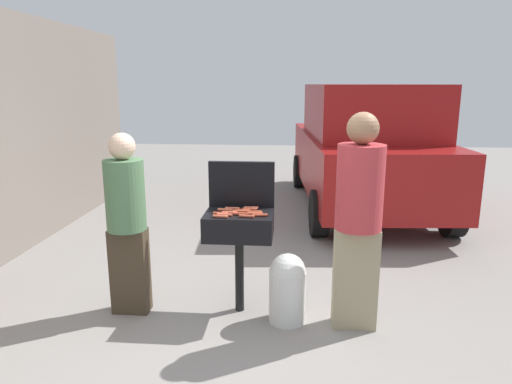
% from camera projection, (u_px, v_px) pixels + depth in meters
% --- Properties ---
extents(ground_plane, '(24.00, 24.00, 0.00)m').
position_uv_depth(ground_plane, '(240.00, 325.00, 4.00)').
color(ground_plane, gray).
extents(bbq_grill, '(0.60, 0.44, 0.93)m').
position_uv_depth(bbq_grill, '(239.00, 229.00, 4.09)').
color(bbq_grill, black).
rests_on(bbq_grill, ground).
extents(grill_lid_open, '(0.60, 0.05, 0.42)m').
position_uv_depth(grill_lid_open, '(242.00, 184.00, 4.23)').
color(grill_lid_open, black).
rests_on(grill_lid_open, bbq_grill).
extents(hot_dog_0, '(0.13, 0.03, 0.03)m').
position_uv_depth(hot_dog_0, '(230.00, 213.00, 4.02)').
color(hot_dog_0, '#C6593D').
rests_on(hot_dog_0, bbq_grill).
extents(hot_dog_1, '(0.13, 0.04, 0.03)m').
position_uv_depth(hot_dog_1, '(225.00, 210.00, 4.11)').
color(hot_dog_1, '#C6593D').
rests_on(hot_dog_1, bbq_grill).
extents(hot_dog_2, '(0.13, 0.04, 0.03)m').
position_uv_depth(hot_dog_2, '(220.00, 216.00, 3.91)').
color(hot_dog_2, '#C6593D').
rests_on(hot_dog_2, bbq_grill).
extents(hot_dog_3, '(0.13, 0.03, 0.03)m').
position_uv_depth(hot_dog_3, '(233.00, 208.00, 4.16)').
color(hot_dog_3, '#C6593D').
rests_on(hot_dog_3, bbq_grill).
extents(hot_dog_4, '(0.13, 0.03, 0.03)m').
position_uv_depth(hot_dog_4, '(240.00, 211.00, 4.06)').
color(hot_dog_4, '#AD4228').
rests_on(hot_dog_4, bbq_grill).
extents(hot_dog_5, '(0.13, 0.04, 0.03)m').
position_uv_depth(hot_dog_5, '(247.00, 216.00, 3.92)').
color(hot_dog_5, '#B74C33').
rests_on(hot_dog_5, bbq_grill).
extents(hot_dog_6, '(0.13, 0.04, 0.03)m').
position_uv_depth(hot_dog_6, '(255.00, 213.00, 4.00)').
color(hot_dog_6, '#B74C33').
rests_on(hot_dog_6, bbq_grill).
extents(hot_dog_7, '(0.13, 0.03, 0.03)m').
position_uv_depth(hot_dog_7, '(240.00, 214.00, 3.99)').
color(hot_dog_7, '#AD4228').
rests_on(hot_dog_7, bbq_grill).
extents(hot_dog_8, '(0.13, 0.03, 0.03)m').
position_uv_depth(hot_dog_8, '(251.00, 208.00, 4.18)').
color(hot_dog_8, '#C6593D').
rests_on(hot_dog_8, bbq_grill).
extents(hot_dog_9, '(0.13, 0.04, 0.03)m').
position_uv_depth(hot_dog_9, '(221.00, 213.00, 4.00)').
color(hot_dog_9, '#AD4228').
rests_on(hot_dog_9, bbq_grill).
extents(hot_dog_10, '(0.13, 0.03, 0.03)m').
position_uv_depth(hot_dog_10, '(254.00, 212.00, 4.04)').
color(hot_dog_10, '#AD4228').
rests_on(hot_dog_10, bbq_grill).
extents(hot_dog_11, '(0.13, 0.04, 0.03)m').
position_uv_depth(hot_dog_11, '(260.00, 215.00, 3.95)').
color(hot_dog_11, '#AD4228').
rests_on(hot_dog_11, bbq_grill).
extents(hot_dog_12, '(0.13, 0.04, 0.03)m').
position_uv_depth(hot_dog_12, '(243.00, 210.00, 4.10)').
color(hot_dog_12, '#AD4228').
rests_on(hot_dog_12, bbq_grill).
extents(hot_dog_13, '(0.13, 0.03, 0.03)m').
position_uv_depth(hot_dog_13, '(225.00, 215.00, 3.96)').
color(hot_dog_13, '#C6593D').
rests_on(hot_dog_13, bbq_grill).
extents(hot_dog_14, '(0.13, 0.04, 0.03)m').
position_uv_depth(hot_dog_14, '(250.00, 209.00, 4.13)').
color(hot_dog_14, '#B74C33').
rests_on(hot_dog_14, bbq_grill).
extents(propane_tank, '(0.32, 0.32, 0.62)m').
position_uv_depth(propane_tank, '(287.00, 287.00, 4.00)').
color(propane_tank, silver).
rests_on(propane_tank, ground).
extents(person_left, '(0.34, 0.34, 1.63)m').
position_uv_depth(person_left, '(127.00, 218.00, 4.05)').
color(person_left, '#3F3323').
rests_on(person_left, ground).
extents(person_right, '(0.38, 0.38, 1.82)m').
position_uv_depth(person_right, '(358.00, 215.00, 3.77)').
color(person_right, gray).
rests_on(person_right, ground).
extents(parked_minivan, '(2.29, 4.53, 2.02)m').
position_uv_depth(parked_minivan, '(364.00, 147.00, 7.55)').
color(parked_minivan, maroon).
rests_on(parked_minivan, ground).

